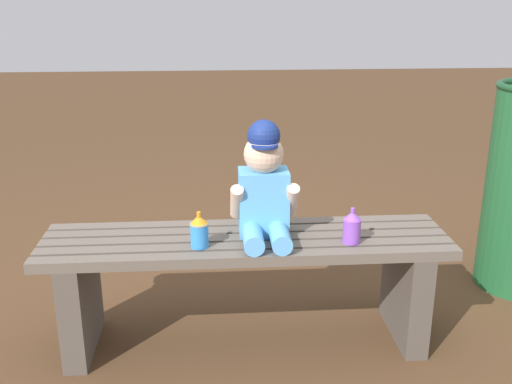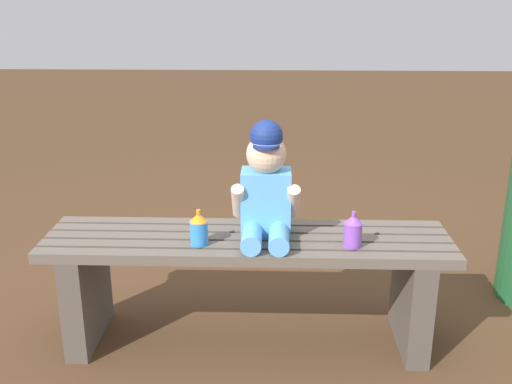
# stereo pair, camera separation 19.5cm
# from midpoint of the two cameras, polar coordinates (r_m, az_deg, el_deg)

# --- Properties ---
(ground_plane) EXTENTS (16.00, 16.00, 0.00)m
(ground_plane) POSITION_cam_midpoint_polar(r_m,az_deg,el_deg) (2.26, 1.76, -14.04)
(ground_plane) COLOR #4C331E
(park_bench) EXTENTS (1.41, 0.34, 0.41)m
(park_bench) POSITION_cam_midpoint_polar(r_m,az_deg,el_deg) (2.12, 1.83, -7.82)
(park_bench) COLOR #60564C
(park_bench) RESTS_ON ground_plane
(child_figure) EXTENTS (0.23, 0.27, 0.40)m
(child_figure) POSITION_cam_midpoint_polar(r_m,az_deg,el_deg) (2.02, 3.74, 0.42)
(child_figure) COLOR #59A5E5
(child_figure) RESTS_ON park_bench
(sippy_cup_left) EXTENTS (0.06, 0.06, 0.12)m
(sippy_cup_left) POSITION_cam_midpoint_polar(r_m,az_deg,el_deg) (1.98, -2.69, -3.55)
(sippy_cup_left) COLOR #338CE5
(sippy_cup_left) RESTS_ON park_bench
(sippy_cup_right) EXTENTS (0.06, 0.06, 0.12)m
(sippy_cup_right) POSITION_cam_midpoint_polar(r_m,az_deg,el_deg) (2.01, 12.06, -3.66)
(sippy_cup_right) COLOR #8C4CCC
(sippy_cup_right) RESTS_ON park_bench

